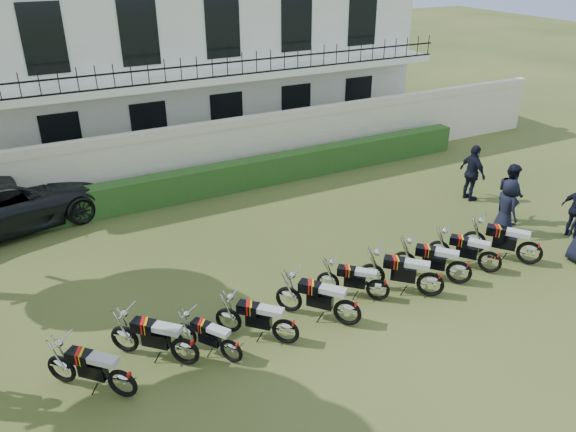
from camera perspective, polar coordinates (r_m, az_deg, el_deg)
name	(u,v)px	position (r m, az deg, el deg)	size (l,w,h in m)	color
ground	(324,299)	(13.90, 3.70, -8.40)	(100.00, 100.00, 0.00)	#39451B
perimeter_wall	(209,154)	(19.90, -8.05, 6.27)	(30.00, 0.35, 2.30)	#EEE4C8
hedge	(245,174)	(19.76, -4.40, 4.24)	(18.00, 0.60, 1.00)	#1A4217
building	(155,52)	(24.80, -13.31, 15.92)	(20.40, 9.60, 7.40)	white
motorcycle_0	(122,377)	(11.43, -16.55, -15.41)	(1.49, 1.46, 1.09)	black
motorcycle_1	(184,345)	(11.86, -10.48, -12.76)	(1.54, 1.48, 1.11)	black
motorcycle_2	(231,346)	(11.85, -5.80, -13.00)	(1.03, 1.44, 0.92)	black
motorcycle_3	(286,326)	(12.21, -0.23, -11.08)	(1.45, 1.44, 1.06)	black
motorcycle_4	(348,307)	(12.78, 6.09, -9.13)	(1.44, 1.64, 1.13)	black
motorcycle_5	(378,285)	(13.74, 9.16, -6.91)	(1.38, 1.29, 0.98)	black
motorcycle_6	(431,279)	(14.09, 14.34, -6.18)	(1.58, 1.53, 1.15)	black
motorcycle_7	(460,267)	(14.79, 17.06, -4.97)	(1.44, 1.57, 1.11)	black
motorcycle_8	(491,257)	(15.54, 19.90, -3.93)	(1.23, 1.61, 1.05)	black
motorcycle_9	(531,247)	(16.30, 23.43, -2.95)	(1.39, 1.73, 1.15)	black
suv	(8,202)	(18.82, -26.60, 1.26)	(2.71, 5.89, 1.64)	black
officer_3	(507,207)	(17.61, 21.35, 0.85)	(0.85, 0.55, 1.74)	black
officer_4	(510,193)	(18.46, 21.65, 2.19)	(0.91, 0.71, 1.87)	black
officer_5	(472,173)	(19.58, 18.23, 4.17)	(1.12, 0.47, 1.91)	black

